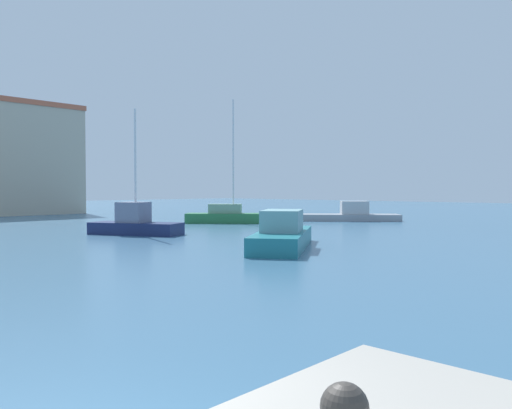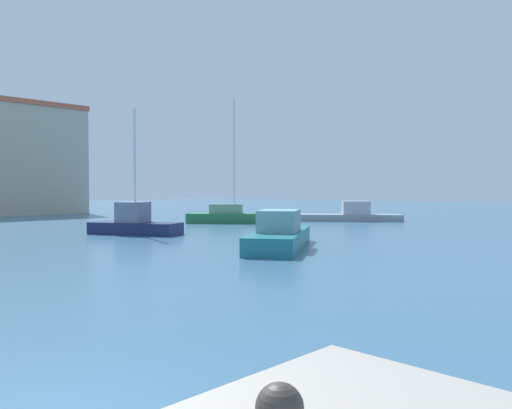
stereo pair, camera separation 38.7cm
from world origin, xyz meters
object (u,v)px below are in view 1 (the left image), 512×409
sailboat_navy_inner_mooring (135,223)px  sailboat_green_outer_mooring (232,216)px  motorboat_teal_far_left (282,235)px  motorboat_grey_near_pier (349,215)px

sailboat_navy_inner_mooring → sailboat_green_outer_mooring: bearing=15.9°
motorboat_teal_far_left → sailboat_green_outer_mooring: (9.51, 13.08, -0.04)m
sailboat_green_outer_mooring → motorboat_teal_far_left: bearing=-126.0°
sailboat_navy_inner_mooring → motorboat_grey_near_pier: sailboat_navy_inner_mooring is taller
motorboat_grey_near_pier → sailboat_green_outer_mooring: bearing=150.9°
motorboat_teal_far_left → sailboat_green_outer_mooring: sailboat_green_outer_mooring is taller
sailboat_navy_inner_mooring → motorboat_teal_far_left: bearing=-86.0°
sailboat_navy_inner_mooring → sailboat_green_outer_mooring: 10.63m
motorboat_teal_far_left → sailboat_navy_inner_mooring: bearing=94.0°
motorboat_grey_near_pier → sailboat_navy_inner_mooring: bearing=174.6°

